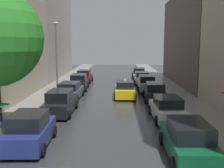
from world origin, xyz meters
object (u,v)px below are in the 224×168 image
(parked_car_left_second, at_px, (61,103))
(parked_car_right_fourth, at_px, (146,83))
(parked_car_left_fifth, at_px, (84,77))
(parked_car_left_fourth, at_px, (79,82))
(parked_car_right_nearest, at_px, (188,140))
(parked_car_left_nearest, at_px, (30,131))
(parked_car_right_fifth, at_px, (142,78))
(lamp_post_left, at_px, (56,53))
(parked_car_left_third, at_px, (70,91))
(taxi_midroad, at_px, (125,89))
(parked_car_right_third, at_px, (155,92))
(parked_car_right_second, at_px, (167,109))
(parked_car_right_sixth, at_px, (139,73))

(parked_car_left_second, relative_size, parked_car_right_fourth, 1.06)
(parked_car_left_fifth, xyz_separation_m, parked_car_right_fourth, (7.66, -6.28, 0.02))
(parked_car_left_fourth, distance_m, parked_car_right_nearest, 19.85)
(parked_car_left_nearest, bearing_deg, parked_car_left_fifth, -1.94)
(parked_car_left_nearest, relative_size, parked_car_left_second, 0.87)
(parked_car_left_fourth, bearing_deg, parked_car_left_fifth, -0.85)
(parked_car_left_second, bearing_deg, parked_car_right_fifth, -24.80)
(parked_car_left_fifth, xyz_separation_m, lamp_post_left, (-1.65, -9.25, 3.48))
(parked_car_left_fourth, bearing_deg, parked_car_left_third, 177.23)
(parked_car_left_nearest, xyz_separation_m, taxi_midroad, (5.21, 12.84, -0.07))
(parked_car_left_nearest, height_order, parked_car_right_third, parked_car_left_nearest)
(parked_car_right_nearest, bearing_deg, parked_car_left_fourth, 22.84)
(parked_car_left_fifth, bearing_deg, lamp_post_left, 171.66)
(parked_car_left_nearest, relative_size, parked_car_right_nearest, 0.88)
(parked_car_left_second, height_order, parked_car_right_nearest, parked_car_left_second)
(parked_car_left_third, xyz_separation_m, parked_car_right_second, (7.88, -6.77, 0.00))
(parked_car_right_nearest, relative_size, parked_car_right_third, 1.02)
(parked_car_left_nearest, relative_size, parked_car_right_fifth, 0.91)
(parked_car_left_fourth, distance_m, parked_car_right_sixth, 13.04)
(parked_car_left_third, relative_size, taxi_midroad, 1.04)
(parked_car_right_sixth, bearing_deg, parked_car_left_third, 156.55)
(parked_car_left_fourth, bearing_deg, parked_car_right_fourth, -94.91)
(parked_car_right_sixth, bearing_deg, parked_car_left_fifth, 124.23)
(parked_car_left_fourth, bearing_deg, parked_car_right_nearest, -159.05)
(parked_car_left_fourth, distance_m, parked_car_right_second, 14.35)
(parked_car_left_third, height_order, parked_car_right_sixth, parked_car_left_third)
(parked_car_left_nearest, xyz_separation_m, parked_car_left_second, (0.23, 6.52, 0.00))
(parked_car_right_third, bearing_deg, parked_car_left_fourth, 55.92)
(parked_car_left_third, distance_m, parked_car_right_nearest, 15.14)
(parked_car_left_third, relative_size, parked_car_right_fourth, 1.04)
(parked_car_right_fourth, bearing_deg, parked_car_right_third, -176.96)
(parked_car_left_fifth, bearing_deg, taxi_midroad, -151.39)
(parked_car_left_nearest, bearing_deg, parked_car_right_second, -58.86)
(taxi_midroad, bearing_deg, parked_car_right_third, -117.83)
(taxi_midroad, bearing_deg, parked_car_right_nearest, -169.49)
(parked_car_left_nearest, height_order, parked_car_left_third, parked_car_left_nearest)
(parked_car_right_nearest, bearing_deg, parked_car_right_third, -0.60)
(parked_car_left_nearest, height_order, parked_car_right_nearest, parked_car_left_nearest)
(parked_car_left_nearest, xyz_separation_m, lamp_post_left, (-1.57, 13.74, 3.43))
(parked_car_right_second, bearing_deg, parked_car_right_fifth, -0.97)
(parked_car_right_nearest, relative_size, parked_car_right_sixth, 0.98)
(parked_car_right_nearest, bearing_deg, parked_car_left_second, 44.54)
(parked_car_right_second, relative_size, lamp_post_left, 0.62)
(parked_car_right_fifth, xyz_separation_m, lamp_post_left, (-9.30, -8.52, 3.54))
(parked_car_right_nearest, relative_size, parked_car_right_fifth, 1.03)
(parked_car_left_fifth, height_order, taxi_midroad, taxi_midroad)
(parked_car_right_fifth, bearing_deg, parked_car_left_second, 154.52)
(parked_car_right_second, bearing_deg, parked_car_left_third, 47.83)
(parked_car_left_second, relative_size, parked_car_right_fifth, 1.04)
(parked_car_left_nearest, height_order, parked_car_right_second, parked_car_left_nearest)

